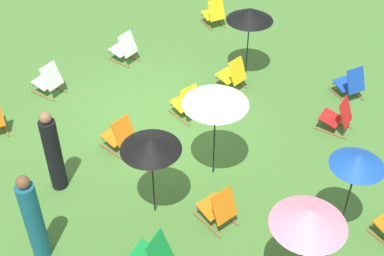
{
  "coord_description": "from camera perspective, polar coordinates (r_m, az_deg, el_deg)",
  "views": [
    {
      "loc": [
        6.07,
        7.35,
        7.67
      ],
      "look_at": [
        0.0,
        1.2,
        0.5
      ],
      "focal_mm": 49.57,
      "sensor_mm": 36.0,
      "label": 1
    }
  ],
  "objects": [
    {
      "name": "deckchair_10",
      "position": [
        12.14,
        -0.51,
        2.72
      ],
      "size": [
        0.54,
        0.8,
        0.83
      ],
      "rotation": [
        0.0,
        0.0,
        -0.09
      ],
      "color": "olive",
      "rests_on": "ground"
    },
    {
      "name": "ground_plane",
      "position": [
        12.23,
        -3.95,
        0.75
      ],
      "size": [
        40.0,
        40.0,
        0.0
      ],
      "primitive_type": "plane",
      "color": "#477A33"
    },
    {
      "name": "deckchair_2",
      "position": [
        14.24,
        -7.29,
        8.49
      ],
      "size": [
        0.58,
        0.82,
        0.83
      ],
      "rotation": [
        0.0,
        0.0,
        0.15
      ],
      "color": "olive",
      "rests_on": "ground"
    },
    {
      "name": "person_0",
      "position": [
        9.28,
        -16.69,
        -9.42
      ],
      "size": [
        0.43,
        0.43,
        1.89
      ],
      "rotation": [
        0.0,
        0.0,
        0.53
      ],
      "color": "#195972",
      "rests_on": "ground"
    },
    {
      "name": "deckchair_3",
      "position": [
        13.11,
        4.39,
        5.72
      ],
      "size": [
        0.5,
        0.78,
        0.83
      ],
      "rotation": [
        0.0,
        0.0,
        0.03
      ],
      "color": "olive",
      "rests_on": "ground"
    },
    {
      "name": "deckchair_0",
      "position": [
        9.79,
        2.85,
        -8.6
      ],
      "size": [
        0.54,
        0.8,
        0.83
      ],
      "rotation": [
        0.0,
        0.0,
        -0.09
      ],
      "color": "olive",
      "rests_on": "ground"
    },
    {
      "name": "umbrella_3",
      "position": [
        13.05,
        6.26,
        12.08
      ],
      "size": [
        1.15,
        1.15,
        1.83
      ],
      "color": "black",
      "rests_on": "ground"
    },
    {
      "name": "person_1",
      "position": [
        10.42,
        -14.71,
        -2.6
      ],
      "size": [
        0.39,
        0.39,
        1.84
      ],
      "rotation": [
        0.0,
        0.0,
        4.97
      ],
      "color": "black",
      "rests_on": "ground"
    },
    {
      "name": "deckchair_7",
      "position": [
        13.32,
        16.67,
        4.59
      ],
      "size": [
        0.68,
        0.87,
        0.83
      ],
      "rotation": [
        0.0,
        0.0,
        -0.3
      ],
      "color": "olive",
      "rests_on": "ground"
    },
    {
      "name": "deckchair_14",
      "position": [
        15.84,
        2.36,
        12.21
      ],
      "size": [
        0.69,
        0.87,
        0.83
      ],
      "rotation": [
        0.0,
        0.0,
        -0.31
      ],
      "color": "olive",
      "rests_on": "ground"
    },
    {
      "name": "deckchair_11",
      "position": [
        9.14,
        -4.28,
        -13.47
      ],
      "size": [
        0.68,
        0.87,
        0.83
      ],
      "rotation": [
        0.0,
        0.0,
        0.3
      ],
      "color": "olive",
      "rests_on": "ground"
    },
    {
      "name": "umbrella_0",
      "position": [
        9.75,
        2.56,
        3.12
      ],
      "size": [
        1.26,
        1.26,
        1.99
      ],
      "color": "black",
      "rests_on": "ground"
    },
    {
      "name": "umbrella_1",
      "position": [
        9.07,
        -4.48,
        -1.71
      ],
      "size": [
        1.08,
        1.08,
        1.82
      ],
      "color": "black",
      "rests_on": "ground"
    },
    {
      "name": "deckchair_8",
      "position": [
        13.33,
        -15.19,
        4.96
      ],
      "size": [
        0.63,
        0.84,
        0.83
      ],
      "rotation": [
        0.0,
        0.0,
        0.22
      ],
      "color": "olive",
      "rests_on": "ground"
    },
    {
      "name": "umbrella_4",
      "position": [
        8.96,
        17.45,
        -3.35
      ],
      "size": [
        0.91,
        0.91,
        1.95
      ],
      "color": "black",
      "rests_on": "ground"
    },
    {
      "name": "deckchair_13",
      "position": [
        11.34,
        -7.78,
        -0.82
      ],
      "size": [
        0.54,
        0.8,
        0.83
      ],
      "rotation": [
        0.0,
        0.0,
        0.09
      ],
      "color": "olive",
      "rests_on": "ground"
    },
    {
      "name": "umbrella_2",
      "position": [
        7.83,
        12.51,
        -9.39
      ],
      "size": [
        1.14,
        1.14,
        2.03
      ],
      "color": "black",
      "rests_on": "ground"
    },
    {
      "name": "deckchair_6",
      "position": [
        12.18,
        15.42,
        1.2
      ],
      "size": [
        0.64,
        0.85,
        0.83
      ],
      "rotation": [
        0.0,
        0.0,
        0.24
      ],
      "color": "olive",
      "rests_on": "ground"
    }
  ]
}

